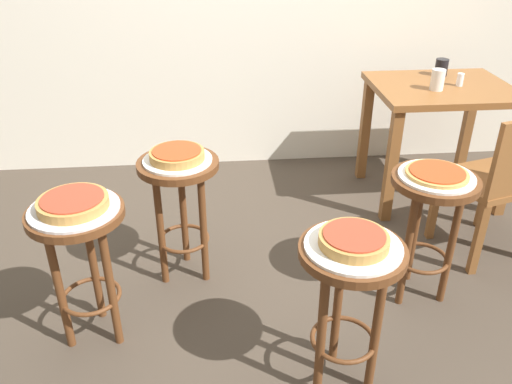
{
  "coord_description": "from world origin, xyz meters",
  "views": [
    {
      "loc": [
        -0.32,
        -2.01,
        1.74
      ],
      "look_at": [
        -0.14,
        0.04,
        0.59
      ],
      "focal_mm": 36.87,
      "sensor_mm": 36.0,
      "label": 1
    }
  ],
  "objects_px": {
    "cup_far_edge": "(441,67)",
    "stool_foreground": "(349,285)",
    "serving_plate_leftside": "(437,176)",
    "cup_near_edge": "(438,80)",
    "pizza_foreground": "(354,240)",
    "stool_leftside": "(430,210)",
    "serving_plate_foreground": "(353,246)",
    "pizza_rear": "(177,155)",
    "stool_middle": "(81,245)",
    "pizza_leftside": "(437,173)",
    "pizza_middle": "(73,203)",
    "stool_rear": "(180,192)",
    "serving_plate_rear": "(177,160)",
    "wooden_chair": "(501,180)",
    "dining_table": "(439,107)",
    "serving_plate_middle": "(74,209)"
  },
  "relations": [
    {
      "from": "cup_far_edge",
      "to": "stool_foreground",
      "type": "bearing_deg",
      "value": -120.36
    },
    {
      "from": "serving_plate_leftside",
      "to": "cup_near_edge",
      "type": "distance_m",
      "value": 0.99
    },
    {
      "from": "pizza_foreground",
      "to": "cup_far_edge",
      "type": "distance_m",
      "value": 1.97
    },
    {
      "from": "pizza_foreground",
      "to": "stool_leftside",
      "type": "height_order",
      "value": "pizza_foreground"
    },
    {
      "from": "serving_plate_foreground",
      "to": "stool_leftside",
      "type": "relative_size",
      "value": 0.53
    },
    {
      "from": "pizza_rear",
      "to": "cup_far_edge",
      "type": "bearing_deg",
      "value": 29.42
    },
    {
      "from": "stool_middle",
      "to": "pizza_leftside",
      "type": "bearing_deg",
      "value": 5.34
    },
    {
      "from": "pizza_foreground",
      "to": "pizza_rear",
      "type": "relative_size",
      "value": 0.96
    },
    {
      "from": "serving_plate_foreground",
      "to": "pizza_middle",
      "type": "bearing_deg",
      "value": 161.26
    },
    {
      "from": "stool_leftside",
      "to": "pizza_rear",
      "type": "height_order",
      "value": "pizza_rear"
    },
    {
      "from": "pizza_foreground",
      "to": "stool_rear",
      "type": "distance_m",
      "value": 1.03
    },
    {
      "from": "stool_leftside",
      "to": "cup_near_edge",
      "type": "height_order",
      "value": "cup_near_edge"
    },
    {
      "from": "serving_plate_foreground",
      "to": "pizza_foreground",
      "type": "height_order",
      "value": "pizza_foreground"
    },
    {
      "from": "pizza_leftside",
      "to": "cup_far_edge",
      "type": "xyz_separation_m",
      "value": [
        0.49,
        1.2,
        0.13
      ]
    },
    {
      "from": "stool_foreground",
      "to": "pizza_leftside",
      "type": "relative_size",
      "value": 2.39
    },
    {
      "from": "serving_plate_leftside",
      "to": "cup_far_edge",
      "type": "height_order",
      "value": "cup_far_edge"
    },
    {
      "from": "pizza_leftside",
      "to": "stool_leftside",
      "type": "bearing_deg",
      "value": -90.0
    },
    {
      "from": "serving_plate_foreground",
      "to": "cup_far_edge",
      "type": "height_order",
      "value": "cup_far_edge"
    },
    {
      "from": "pizza_foreground",
      "to": "stool_middle",
      "type": "xyz_separation_m",
      "value": [
        -1.04,
        0.35,
        -0.2
      ]
    },
    {
      "from": "serving_plate_foreground",
      "to": "cup_near_edge",
      "type": "xyz_separation_m",
      "value": [
        0.85,
        1.41,
        0.15
      ]
    },
    {
      "from": "serving_plate_rear",
      "to": "wooden_chair",
      "type": "bearing_deg",
      "value": 0.82
    },
    {
      "from": "pizza_foreground",
      "to": "pizza_leftside",
      "type": "xyz_separation_m",
      "value": [
        0.51,
        0.5,
        -0.01
      ]
    },
    {
      "from": "serving_plate_foreground",
      "to": "stool_middle",
      "type": "xyz_separation_m",
      "value": [
        -1.04,
        0.35,
        -0.17
      ]
    },
    {
      "from": "pizza_foreground",
      "to": "dining_table",
      "type": "distance_m",
      "value": 1.76
    },
    {
      "from": "stool_middle",
      "to": "pizza_rear",
      "type": "distance_m",
      "value": 0.61
    },
    {
      "from": "stool_middle",
      "to": "pizza_middle",
      "type": "height_order",
      "value": "pizza_middle"
    },
    {
      "from": "pizza_foreground",
      "to": "cup_far_edge",
      "type": "relative_size",
      "value": 2.38
    },
    {
      "from": "stool_foreground",
      "to": "pizza_leftside",
      "type": "bearing_deg",
      "value": 44.59
    },
    {
      "from": "serving_plate_rear",
      "to": "pizza_rear",
      "type": "relative_size",
      "value": 1.26
    },
    {
      "from": "serving_plate_foreground",
      "to": "cup_near_edge",
      "type": "relative_size",
      "value": 2.87
    },
    {
      "from": "serving_plate_middle",
      "to": "wooden_chair",
      "type": "bearing_deg",
      "value": 12.14
    },
    {
      "from": "serving_plate_foreground",
      "to": "cup_far_edge",
      "type": "relative_size",
      "value": 3.33
    },
    {
      "from": "pizza_leftside",
      "to": "stool_middle",
      "type": "bearing_deg",
      "value": -174.66
    },
    {
      "from": "pizza_middle",
      "to": "wooden_chair",
      "type": "height_order",
      "value": "wooden_chair"
    },
    {
      "from": "pizza_middle",
      "to": "dining_table",
      "type": "bearing_deg",
      "value": 30.06
    },
    {
      "from": "stool_middle",
      "to": "pizza_leftside",
      "type": "height_order",
      "value": "pizza_leftside"
    },
    {
      "from": "serving_plate_leftside",
      "to": "cup_far_edge",
      "type": "xyz_separation_m",
      "value": [
        0.49,
        1.2,
        0.14
      ]
    },
    {
      "from": "dining_table",
      "to": "cup_near_edge",
      "type": "distance_m",
      "value": 0.23
    },
    {
      "from": "cup_near_edge",
      "to": "cup_far_edge",
      "type": "xyz_separation_m",
      "value": [
        0.14,
        0.28,
        -0.01
      ]
    },
    {
      "from": "pizza_middle",
      "to": "cup_near_edge",
      "type": "xyz_separation_m",
      "value": [
        1.9,
        1.06,
        0.12
      ]
    },
    {
      "from": "pizza_middle",
      "to": "dining_table",
      "type": "relative_size",
      "value": 0.34
    },
    {
      "from": "stool_middle",
      "to": "serving_plate_leftside",
      "type": "distance_m",
      "value": 1.56
    },
    {
      "from": "wooden_chair",
      "to": "cup_far_edge",
      "type": "bearing_deg",
      "value": 90.63
    },
    {
      "from": "pizza_middle",
      "to": "stool_foreground",
      "type": "bearing_deg",
      "value": -18.74
    },
    {
      "from": "pizza_middle",
      "to": "pizza_leftside",
      "type": "height_order",
      "value": "pizza_middle"
    },
    {
      "from": "pizza_rear",
      "to": "stool_rear",
      "type": "bearing_deg",
      "value": 180.0
    },
    {
      "from": "stool_leftside",
      "to": "cup_near_edge",
      "type": "xyz_separation_m",
      "value": [
        0.35,
        0.92,
        0.33
      ]
    },
    {
      "from": "serving_plate_foreground",
      "to": "stool_rear",
      "type": "bearing_deg",
      "value": 130.21
    },
    {
      "from": "serving_plate_foreground",
      "to": "wooden_chair",
      "type": "xyz_separation_m",
      "value": [
        1.0,
        0.79,
        -0.2
      ]
    },
    {
      "from": "stool_foreground",
      "to": "cup_near_edge",
      "type": "relative_size",
      "value": 5.37
    }
  ]
}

